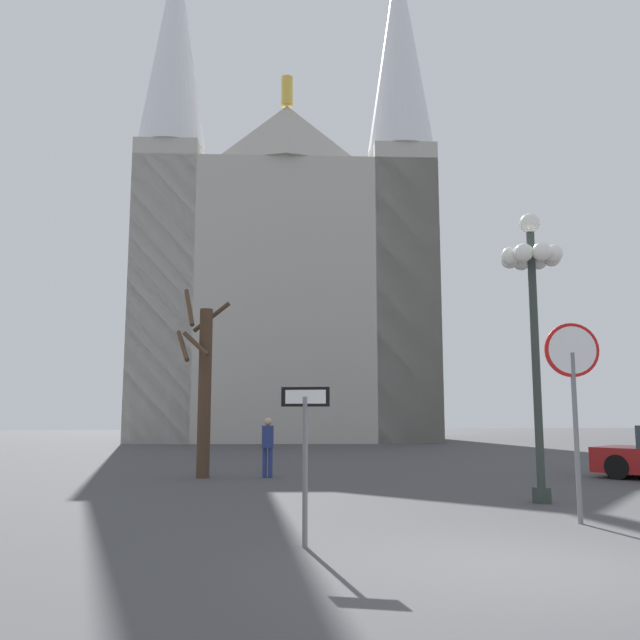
# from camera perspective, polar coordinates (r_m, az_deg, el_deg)

# --- Properties ---
(ground_plane) EXTENTS (120.00, 120.00, 0.00)m
(ground_plane) POSITION_cam_1_polar(r_m,az_deg,el_deg) (8.36, 18.37, -19.57)
(ground_plane) COLOR #424244
(cathedral) EXTENTS (19.01, 15.22, 31.77)m
(cathedral) POSITION_cam_1_polar(r_m,az_deg,el_deg) (43.29, -2.87, 2.92)
(cathedral) COLOR #ADA89E
(cathedral) RESTS_ON ground
(stop_sign) EXTENTS (0.88, 0.18, 3.19)m
(stop_sign) POSITION_cam_1_polar(r_m,az_deg,el_deg) (11.60, 20.86, -4.72)
(stop_sign) COLOR slate
(stop_sign) RESTS_ON ground
(one_way_arrow_sign) EXTENTS (0.63, 0.25, 2.08)m
(one_way_arrow_sign) POSITION_cam_1_polar(r_m,az_deg,el_deg) (9.01, -1.28, -10.39)
(one_way_arrow_sign) COLOR slate
(one_way_arrow_sign) RESTS_ON ground
(street_lamp) EXTENTS (1.26, 1.26, 5.79)m
(street_lamp) POSITION_cam_1_polar(r_m,az_deg,el_deg) (14.14, 17.73, 2.56)
(street_lamp) COLOR #2D3833
(street_lamp) RESTS_ON ground
(bare_tree) EXTENTS (1.50, 1.50, 5.16)m
(bare_tree) POSITION_cam_1_polar(r_m,az_deg,el_deg) (18.42, -9.95, -5.42)
(bare_tree) COLOR #473323
(bare_tree) RESTS_ON ground
(pedestrian_walking) EXTENTS (0.32, 0.32, 1.59)m
(pedestrian_walking) POSITION_cam_1_polar(r_m,az_deg,el_deg) (18.29, -4.50, -10.32)
(pedestrian_walking) COLOR navy
(pedestrian_walking) RESTS_ON ground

